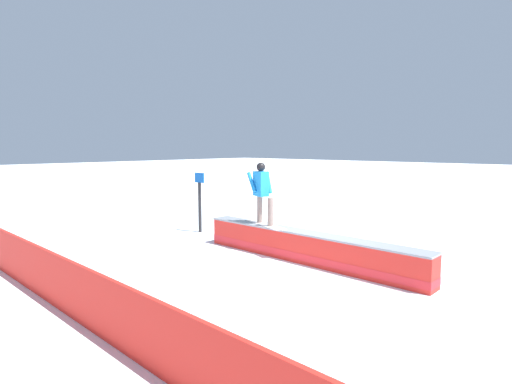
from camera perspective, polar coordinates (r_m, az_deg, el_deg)
name	(u,v)px	position (r m, az deg, el deg)	size (l,w,h in m)	color
ground_plane	(305,262)	(9.66, 6.80, -9.52)	(120.00, 120.00, 0.00)	white
grind_box	(306,248)	(9.58, 6.82, -7.70)	(5.84, 0.63, 0.70)	red
snowboarder	(262,191)	(10.28, 0.84, 0.16)	(1.54, 0.75, 1.53)	silver
safety_fence	(97,303)	(6.37, -21.07, -14.11)	(9.41, 0.06, 0.90)	red
trail_marker	(200,200)	(12.77, -7.74, -1.15)	(0.40, 0.10, 1.83)	#262628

